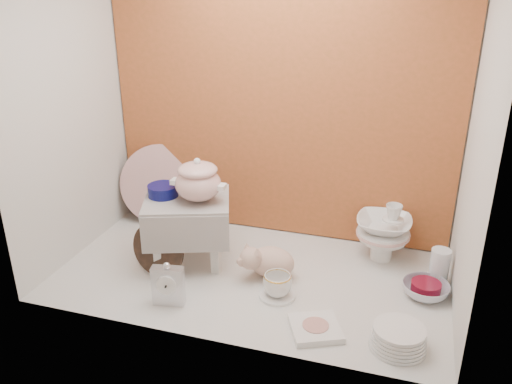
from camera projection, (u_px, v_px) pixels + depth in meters
The scene contains 17 objects.
ground at pixel (251, 275), 2.50m from camera, with size 1.80×1.80×0.00m, color silver.
niche_shell at pixel (262, 70), 2.29m from camera, with size 1.86×1.03×1.53m.
step_stool at pixel (188, 230), 2.55m from camera, with size 0.40×0.34×0.34m, color silver, non-canonical shape.
soup_tureen at pixel (198, 180), 2.41m from camera, with size 0.25×0.25×0.21m, color white, non-canonical shape.
cobalt_bowl at pixel (163, 190), 2.50m from camera, with size 0.15×0.15×0.05m, color #0A0D4E.
floral_platter at pixel (160, 184), 2.96m from camera, with size 0.45×0.15×0.44m, color white, non-canonical shape.
blue_white_vase at pixel (189, 214), 2.85m from camera, with size 0.21×0.21×0.22m, color silver.
lacquer_tray at pixel (158, 249), 2.45m from camera, with size 0.27×0.05×0.27m, color black, non-canonical shape.
mantel_clock at pixel (168, 284), 2.24m from camera, with size 0.14×0.05×0.20m, color silver.
plush_pig at pixel (272, 262), 2.45m from camera, with size 0.27×0.19×0.16m, color tan.
teacup_saucer at pixel (277, 295), 2.33m from camera, with size 0.16×0.16×0.01m, color white.
gold_rim_teacup at pixel (277, 285), 2.31m from camera, with size 0.13×0.13×0.10m, color white.
lattice_dish at pixel (315, 328), 2.10m from camera, with size 0.19×0.19×0.03m, color white.
dinner_plate_stack at pixel (398, 337), 2.00m from camera, with size 0.22×0.22×0.09m, color white.
crystal_bowl at pixel (425, 290), 2.32m from camera, with size 0.20×0.20×0.06m, color silver.
clear_glass_vase at pixel (439, 267), 2.39m from camera, with size 0.09×0.09×0.18m, color silver.
porcelain_tower at pixel (383, 231), 2.58m from camera, with size 0.26×0.26×0.30m, color white, non-canonical shape.
Camera 1 is at (0.66, -2.04, 1.34)m, focal length 37.07 mm.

